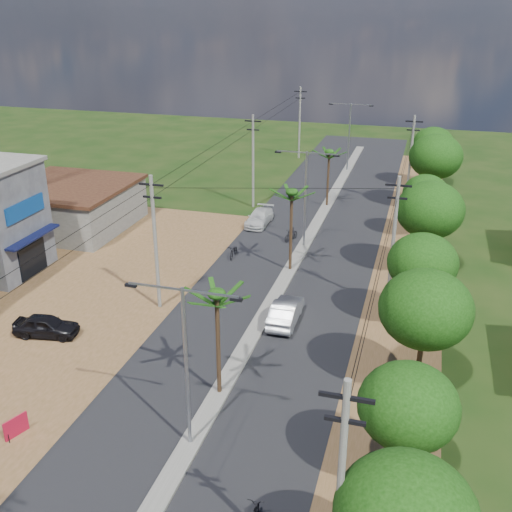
% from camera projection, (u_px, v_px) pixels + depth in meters
% --- Properties ---
extents(ground, '(160.00, 160.00, 0.00)m').
position_uv_depth(ground, '(191.00, 445.00, 27.31)').
color(ground, black).
rests_on(ground, ground).
extents(road, '(12.00, 110.00, 0.04)m').
position_uv_depth(road, '(273.00, 300.00, 40.56)').
color(road, black).
rests_on(road, ground).
extents(median, '(1.00, 90.00, 0.18)m').
position_uv_depth(median, '(284.00, 281.00, 43.19)').
color(median, '#605E56').
rests_on(median, ground).
extents(dirt_lot_west, '(18.00, 46.00, 0.04)m').
position_uv_depth(dirt_lot_west, '(19.00, 319.00, 38.20)').
color(dirt_lot_west, brown).
rests_on(dirt_lot_west, ground).
extents(dirt_shoulder_east, '(5.00, 90.00, 0.03)m').
position_uv_depth(dirt_shoulder_east, '(401.00, 317.00, 38.39)').
color(dirt_shoulder_east, brown).
rests_on(dirt_shoulder_east, ground).
extents(low_shed, '(10.40, 10.40, 3.95)m').
position_uv_depth(low_shed, '(70.00, 206.00, 53.12)').
color(low_shed, '#605E56').
rests_on(low_shed, ground).
extents(tree_east_b, '(4.00, 4.00, 5.83)m').
position_uv_depth(tree_east_b, '(408.00, 406.00, 23.32)').
color(tree_east_b, black).
rests_on(tree_east_b, ground).
extents(tree_east_c, '(4.60, 4.60, 6.83)m').
position_uv_depth(tree_east_c, '(426.00, 309.00, 29.12)').
color(tree_east_c, black).
rests_on(tree_east_c, ground).
extents(tree_east_d, '(4.20, 4.20, 6.13)m').
position_uv_depth(tree_east_d, '(423.00, 263.00, 35.59)').
color(tree_east_d, black).
rests_on(tree_east_d, ground).
extents(tree_east_e, '(4.80, 4.80, 7.14)m').
position_uv_depth(tree_east_e, '(430.00, 210.00, 42.32)').
color(tree_east_e, black).
rests_on(tree_east_e, ground).
extents(tree_east_f, '(3.80, 3.80, 5.52)m').
position_uv_depth(tree_east_f, '(425.00, 194.00, 49.96)').
color(tree_east_f, black).
rests_on(tree_east_f, ground).
extents(tree_east_g, '(5.00, 5.00, 7.38)m').
position_uv_depth(tree_east_g, '(436.00, 157.00, 56.36)').
color(tree_east_g, black).
rests_on(tree_east_g, ground).
extents(tree_east_h, '(4.40, 4.40, 6.52)m').
position_uv_depth(tree_east_h, '(433.00, 145.00, 63.74)').
color(tree_east_h, black).
rests_on(tree_east_h, ground).
extents(palm_median_near, '(2.00, 2.00, 6.15)m').
position_uv_depth(palm_median_near, '(217.00, 299.00, 28.68)').
color(palm_median_near, black).
rests_on(palm_median_near, ground).
extents(palm_median_mid, '(2.00, 2.00, 6.55)m').
position_uv_depth(palm_median_mid, '(292.00, 196.00, 42.68)').
color(palm_median_mid, black).
rests_on(palm_median_mid, ground).
extents(palm_median_far, '(2.00, 2.00, 5.85)m').
position_uv_depth(palm_median_far, '(329.00, 154.00, 57.08)').
color(palm_median_far, black).
rests_on(palm_median_far, ground).
extents(streetlight_near, '(5.10, 0.18, 8.00)m').
position_uv_depth(streetlight_near, '(186.00, 356.00, 25.43)').
color(streetlight_near, gray).
rests_on(streetlight_near, ground).
extents(streetlight_mid, '(5.10, 0.18, 8.00)m').
position_uv_depth(streetlight_mid, '(306.00, 191.00, 47.54)').
color(streetlight_mid, gray).
rests_on(streetlight_mid, ground).
extents(streetlight_far, '(5.10, 0.18, 8.00)m').
position_uv_depth(streetlight_far, '(349.00, 131.00, 69.65)').
color(streetlight_far, gray).
rests_on(streetlight_far, ground).
extents(utility_pole_w_b, '(1.60, 0.24, 9.00)m').
position_uv_depth(utility_pole_w_b, '(155.00, 240.00, 37.85)').
color(utility_pole_w_b, '#605E56').
rests_on(utility_pole_w_b, ground).
extents(utility_pole_w_c, '(1.60, 0.24, 9.00)m').
position_uv_depth(utility_pole_w_c, '(253.00, 159.00, 57.30)').
color(utility_pole_w_c, '#605E56').
rests_on(utility_pole_w_c, ground).
extents(utility_pole_w_d, '(1.60, 0.24, 9.00)m').
position_uv_depth(utility_pole_w_d, '(300.00, 121.00, 75.87)').
color(utility_pole_w_d, '#605E56').
rests_on(utility_pole_w_d, ground).
extents(utility_pole_e_a, '(1.60, 0.24, 9.00)m').
position_uv_depth(utility_pole_e_a, '(340.00, 496.00, 18.22)').
color(utility_pole_e_a, '#605E56').
rests_on(utility_pole_e_a, ground).
extents(utility_pole_e_b, '(1.60, 0.24, 9.00)m').
position_uv_depth(utility_pole_e_b, '(393.00, 241.00, 37.68)').
color(utility_pole_e_b, '#605E56').
rests_on(utility_pole_e_b, ground).
extents(utility_pole_e_c, '(1.60, 0.24, 9.00)m').
position_uv_depth(utility_pole_e_c, '(410.00, 160.00, 57.13)').
color(utility_pole_e_c, '#605E56').
rests_on(utility_pole_e_c, ground).
extents(car_silver_mid, '(1.62, 4.48, 1.47)m').
position_uv_depth(car_silver_mid, '(286.00, 312.00, 37.50)').
color(car_silver_mid, gray).
rests_on(car_silver_mid, ground).
extents(car_white_far, '(1.87, 4.51, 1.30)m').
position_uv_depth(car_white_far, '(259.00, 218.00, 54.13)').
color(car_white_far, '#B2B3AE').
rests_on(car_white_far, ground).
extents(car_parked_dark, '(4.10, 2.19, 1.33)m').
position_uv_depth(car_parked_dark, '(46.00, 326.00, 36.00)').
color(car_parked_dark, black).
rests_on(car_parked_dark, ground).
extents(moto_rider_west_a, '(0.76, 1.95, 1.01)m').
position_uv_depth(moto_rider_west_a, '(234.00, 252.00, 47.17)').
color(moto_rider_west_a, black).
rests_on(moto_rider_west_a, ground).
extents(moto_rider_west_b, '(1.16, 1.88, 1.10)m').
position_uv_depth(moto_rider_west_b, '(291.00, 235.00, 50.46)').
color(moto_rider_west_b, black).
rests_on(moto_rider_west_b, ground).
extents(roadside_sign, '(0.50, 1.19, 1.03)m').
position_uv_depth(roadside_sign, '(16.00, 427.00, 27.71)').
color(roadside_sign, maroon).
rests_on(roadside_sign, ground).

